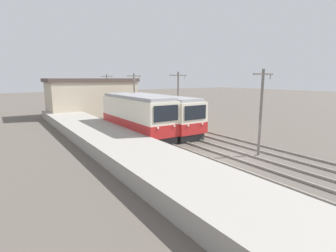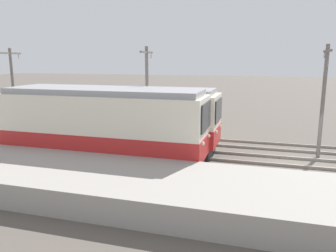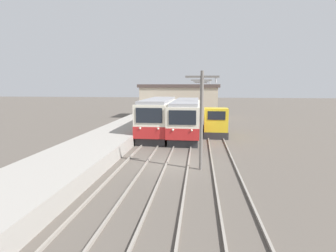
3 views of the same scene
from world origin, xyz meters
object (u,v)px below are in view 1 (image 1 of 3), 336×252
commuter_train_center (157,114)px  catenary_mast_distant (107,91)px  commuter_train_left (137,117)px  catenary_mast_mid (178,99)px  catenary_mast_near (261,109)px  catenary_mast_far (134,94)px  shunting_locomotive (180,117)px

commuter_train_center → catenary_mast_distant: catenary_mast_distant is taller
commuter_train_left → catenary_mast_mid: 4.65m
commuter_train_center → catenary_mast_near: bearing=-82.5°
catenary_mast_near → catenary_mast_far: same height
commuter_train_center → catenary_mast_far: size_ratio=2.07×
commuter_train_center → shunting_locomotive: 3.04m
catenary_mast_distant → catenary_mast_mid: bearing=-90.0°
catenary_mast_near → catenary_mast_distant: bearing=90.0°
commuter_train_left → catenary_mast_near: size_ratio=1.74×
catenary_mast_near → catenary_mast_mid: size_ratio=1.00×
shunting_locomotive → commuter_train_left: bearing=-171.3°
catenary_mast_near → catenary_mast_mid: same height
catenary_mast_near → catenary_mast_distant: same height
commuter_train_left → catenary_mast_far: 10.21m
shunting_locomotive → catenary_mast_mid: size_ratio=0.85×
commuter_train_left → catenary_mast_distant: bearing=77.2°
catenary_mast_mid → catenary_mast_far: same height
commuter_train_left → catenary_mast_far: bearing=64.7°
shunting_locomotive → catenary_mast_far: size_ratio=0.85×
catenary_mast_far → catenary_mast_distant: same height
shunting_locomotive → catenary_mast_distant: size_ratio=0.85×
catenary_mast_mid → catenary_mast_far: bearing=90.0°
commuter_train_left → catenary_mast_far: size_ratio=1.74×
catenary_mast_near → catenary_mast_distant: size_ratio=1.00×
commuter_train_center → catenary_mast_distant: 18.35m
catenary_mast_near → catenary_mast_far: size_ratio=1.00×
catenary_mast_near → catenary_mast_far: bearing=90.0°
shunting_locomotive → catenary_mast_distant: catenary_mast_distant is taller
catenary_mast_mid → catenary_mast_far: size_ratio=1.00×
commuter_train_center → catenary_mast_distant: size_ratio=2.07×
catenary_mast_near → catenary_mast_distant: 29.74m
commuter_train_left → shunting_locomotive: size_ratio=2.05×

